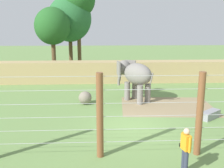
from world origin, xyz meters
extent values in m
plane|color=#6B8E4C|center=(0.00, 0.00, 0.00)|extent=(120.00, 120.00, 0.00)
cube|color=#937F5B|center=(2.65, 3.53, 0.00)|extent=(6.14, 4.71, 0.01)
cube|color=tan|center=(0.00, 11.31, 0.97)|extent=(36.00, 1.80, 1.94)
cylinder|color=gray|center=(0.21, 5.15, 0.65)|extent=(0.41, 0.41, 1.29)
cylinder|color=gray|center=(0.80, 5.54, 0.65)|extent=(0.41, 0.41, 1.29)
cylinder|color=gray|center=(0.94, 4.05, 0.65)|extent=(0.41, 0.41, 1.29)
cylinder|color=gray|center=(1.53, 4.45, 0.65)|extent=(0.41, 0.41, 1.29)
ellipsoid|color=gray|center=(0.87, 4.80, 1.92)|extent=(2.41, 2.71, 1.48)
ellipsoid|color=gray|center=(0.03, 6.05, 2.18)|extent=(1.35, 1.32, 1.07)
cube|color=gray|center=(-0.38, 5.66, 2.18)|extent=(0.22, 0.84, 1.02)
cube|color=gray|center=(0.54, 6.28, 2.18)|extent=(0.76, 0.51, 1.02)
cylinder|color=gray|center=(-0.19, 6.38, 1.80)|extent=(0.50, 0.54, 0.58)
cylinder|color=gray|center=(-0.25, 6.47, 1.39)|extent=(0.38, 0.41, 0.54)
cylinder|color=gray|center=(-0.29, 6.53, 1.01)|extent=(0.26, 0.26, 0.51)
cylinder|color=gray|center=(1.61, 3.68, 1.83)|extent=(0.23, 0.28, 0.74)
sphere|color=gray|center=(-2.71, 4.26, 0.44)|extent=(0.87, 0.87, 0.87)
cylinder|color=brown|center=(-1.73, -2.95, 1.70)|extent=(0.27, 0.27, 3.40)
cylinder|color=brown|center=(2.19, -2.95, 1.70)|extent=(0.27, 0.27, 3.40)
cylinder|color=#B7B7BC|center=(0.00, -2.95, 0.61)|extent=(12.85, 0.02, 0.02)
cylinder|color=#B7B7BC|center=(0.00, -2.95, 1.14)|extent=(12.85, 0.02, 0.02)
cylinder|color=#B7B7BC|center=(0.00, -2.95, 1.67)|extent=(12.85, 0.02, 0.02)
cylinder|color=#B7B7BC|center=(0.00, -2.95, 2.20)|extent=(12.85, 0.02, 0.02)
cylinder|color=#B7B7BC|center=(0.00, -2.95, 2.73)|extent=(12.85, 0.02, 0.02)
cylinder|color=#B7B7BC|center=(0.00, -2.95, 3.26)|extent=(12.85, 0.02, 0.02)
cylinder|color=#33384C|center=(1.26, -4.35, 0.44)|extent=(0.15, 0.15, 0.88)
cylinder|color=#33384C|center=(1.23, -4.19, 0.44)|extent=(0.15, 0.15, 0.88)
cube|color=orange|center=(1.24, -4.27, 1.16)|extent=(0.29, 0.40, 0.56)
sphere|color=beige|center=(1.24, -4.27, 1.56)|extent=(0.22, 0.22, 0.22)
cylinder|color=orange|center=(1.29, -4.50, 1.16)|extent=(0.11, 0.11, 0.54)
cylinder|color=orange|center=(1.19, -4.03, 1.16)|extent=(0.11, 0.11, 0.54)
cube|color=black|center=(1.11, -4.03, 0.94)|extent=(0.03, 0.07, 0.14)
cube|color=gray|center=(4.49, 1.12, 0.22)|extent=(1.41, 1.25, 0.44)
cylinder|color=brown|center=(-6.56, 15.13, 1.80)|extent=(0.44, 0.44, 3.59)
ellipsoid|color=#235B23|center=(-6.56, 15.13, 5.15)|extent=(3.67, 3.67, 3.85)
cylinder|color=brown|center=(-4.06, 17.98, 3.22)|extent=(0.44, 0.44, 6.44)
cylinder|color=brown|center=(-5.09, 18.13, 1.93)|extent=(0.44, 0.44, 3.86)
ellipsoid|color=#286633|center=(-5.09, 18.13, 5.97)|extent=(4.96, 4.96, 5.20)
camera|label=1|loc=(-1.72, -12.39, 5.06)|focal=41.33mm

